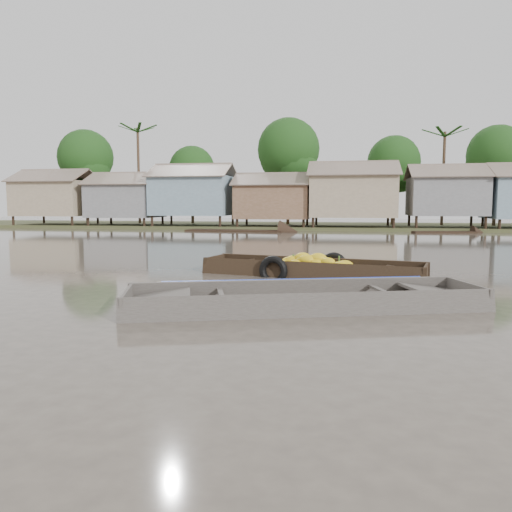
# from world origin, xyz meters

# --- Properties ---
(ground) EXTENTS (120.00, 120.00, 0.00)m
(ground) POSITION_xyz_m (0.00, 0.00, 0.00)
(ground) COLOR #4B4239
(ground) RESTS_ON ground
(riverbank) EXTENTS (120.00, 12.47, 10.22)m
(riverbank) POSITION_xyz_m (3.03, 31.86, 3.07)
(riverbank) COLOR #384723
(riverbank) RESTS_ON ground
(banana_boat) EXTENTS (6.50, 2.84, 0.90)m
(banana_boat) POSITION_xyz_m (0.81, 3.47, 0.20)
(banana_boat) COLOR black
(banana_boat) RESTS_ON ground
(viewer_boat) EXTENTS (7.25, 3.85, 0.57)m
(viewer_boat) POSITION_xyz_m (1.04, -0.98, 0.05)
(viewer_boat) COLOR #3F3935
(viewer_boat) RESTS_ON ground
(distant_boats) EXTENTS (37.83, 14.89, 0.35)m
(distant_boats) POSITION_xyz_m (11.96, 22.96, -0.05)
(distant_boats) COLOR black
(distant_boats) RESTS_ON ground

